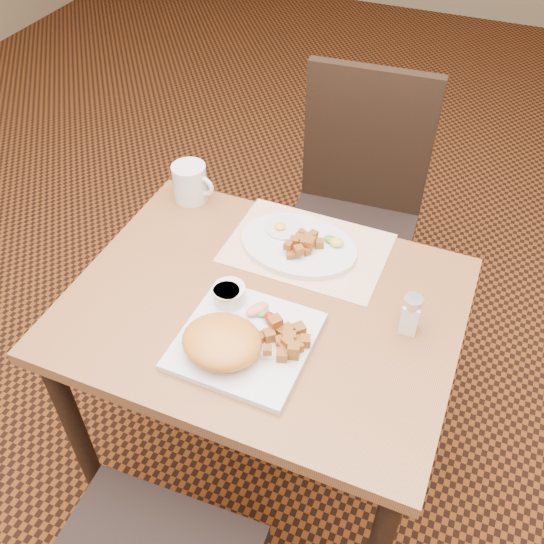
{
  "coord_description": "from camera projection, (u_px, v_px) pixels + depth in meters",
  "views": [
    {
      "loc": [
        0.39,
        -0.89,
        1.78
      ],
      "look_at": [
        0.01,
        0.04,
        0.82
      ],
      "focal_mm": 40.0,
      "sensor_mm": 36.0,
      "label": 1
    }
  ],
  "objects": [
    {
      "name": "ground",
      "position": [
        265.0,
        465.0,
        1.93
      ],
      "size": [
        8.0,
        8.0,
        0.0
      ],
      "primitive_type": "plane",
      "color": "black",
      "rests_on": "ground"
    },
    {
      "name": "table",
      "position": [
        263.0,
        334.0,
        1.48
      ],
      "size": [
        0.9,
        0.7,
        0.75
      ],
      "color": "#995A2F",
      "rests_on": "ground"
    },
    {
      "name": "chair_far",
      "position": [
        354.0,
        205.0,
        2.02
      ],
      "size": [
        0.45,
        0.46,
        0.97
      ],
      "rotation": [
        0.0,
        0.0,
        3.21
      ],
      "color": "black",
      "rests_on": "ground"
    },
    {
      "name": "placemat",
      "position": [
        307.0,
        248.0,
        1.55
      ],
      "size": [
        0.4,
        0.28,
        0.0
      ],
      "primitive_type": "cube",
      "rotation": [
        0.0,
        0.0,
        -0.01
      ],
      "color": "white",
      "rests_on": "table"
    },
    {
      "name": "plate_square",
      "position": [
        246.0,
        341.0,
        1.32
      ],
      "size": [
        0.28,
        0.28,
        0.02
      ],
      "primitive_type": "cube",
      "rotation": [
        0.0,
        0.0,
        -0.01
      ],
      "color": "silver",
      "rests_on": "table"
    },
    {
      "name": "plate_oval",
      "position": [
        298.0,
        245.0,
        1.54
      ],
      "size": [
        0.32,
        0.25,
        0.02
      ],
      "primitive_type": null,
      "rotation": [
        0.0,
        0.0,
        -0.07
      ],
      "color": "silver",
      "rests_on": "placemat"
    },
    {
      "name": "hollandaise_mound",
      "position": [
        221.0,
        342.0,
        1.27
      ],
      "size": [
        0.18,
        0.15,
        0.06
      ],
      "color": "orange",
      "rests_on": "plate_square"
    },
    {
      "name": "ramekin",
      "position": [
        229.0,
        294.0,
        1.38
      ],
      "size": [
        0.07,
        0.08,
        0.04
      ],
      "color": "silver",
      "rests_on": "plate_square"
    },
    {
      "name": "garnish_sq",
      "position": [
        261.0,
        312.0,
        1.35
      ],
      "size": [
        0.08,
        0.07,
        0.03
      ],
      "color": "#387223",
      "rests_on": "plate_square"
    },
    {
      "name": "fried_egg",
      "position": [
        284.0,
        227.0,
        1.57
      ],
      "size": [
        0.1,
        0.1,
        0.02
      ],
      "color": "white",
      "rests_on": "plate_oval"
    },
    {
      "name": "garnish_ov",
      "position": [
        335.0,
        241.0,
        1.53
      ],
      "size": [
        0.06,
        0.04,
        0.02
      ],
      "color": "#387223",
      "rests_on": "plate_oval"
    },
    {
      "name": "salt_shaker",
      "position": [
        411.0,
        314.0,
        1.32
      ],
      "size": [
        0.04,
        0.04,
        0.1
      ],
      "color": "white",
      "rests_on": "table"
    },
    {
      "name": "coffee_mug",
      "position": [
        191.0,
        183.0,
        1.66
      ],
      "size": [
        0.12,
        0.09,
        0.11
      ],
      "color": "silver",
      "rests_on": "table"
    },
    {
      "name": "home_fries_sq",
      "position": [
        287.0,
        339.0,
        1.29
      ],
      "size": [
        0.12,
        0.12,
        0.04
      ],
      "color": "#A3561A",
      "rests_on": "plate_square"
    },
    {
      "name": "home_fries_ov",
      "position": [
        303.0,
        243.0,
        1.51
      ],
      "size": [
        0.09,
        0.11,
        0.04
      ],
      "color": "#A3561A",
      "rests_on": "plate_oval"
    }
  ]
}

